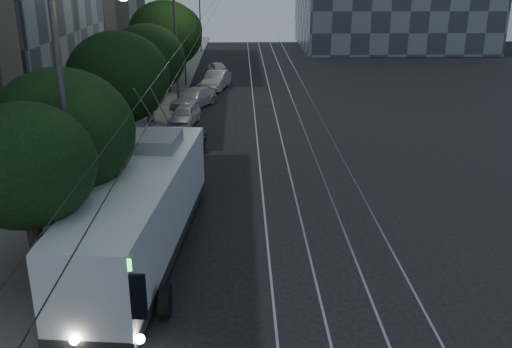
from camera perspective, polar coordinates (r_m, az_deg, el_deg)
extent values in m
plane|color=black|center=(20.48, 0.46, -7.91)|extent=(120.00, 120.00, 0.00)
cube|color=slate|center=(39.84, -11.45, 5.82)|extent=(5.00, 90.00, 0.15)
cube|color=#919299|center=(39.28, -0.13, 5.92)|extent=(0.08, 90.00, 0.02)
cube|color=#919299|center=(39.34, 1.98, 5.93)|extent=(0.08, 90.00, 0.02)
cube|color=#919299|center=(39.46, 4.25, 5.93)|extent=(0.08, 90.00, 0.02)
cube|color=#919299|center=(39.63, 6.34, 5.92)|extent=(0.08, 90.00, 0.02)
cylinder|color=black|center=(38.42, -6.49, 13.95)|extent=(0.02, 90.00, 0.02)
cylinder|color=black|center=(38.37, -5.42, 13.98)|extent=(0.02, 90.00, 0.02)
cylinder|color=#555557|center=(29.21, -10.73, 6.64)|extent=(0.14, 0.14, 6.00)
cylinder|color=#555557|center=(48.75, -7.15, 12.12)|extent=(0.14, 0.14, 6.00)
cylinder|color=#555557|center=(68.55, -5.59, 14.44)|extent=(0.14, 0.14, 6.00)
cube|color=silver|center=(19.97, -11.35, -3.61)|extent=(3.57, 11.81, 2.76)
cube|color=black|center=(20.49, -11.12, -6.78)|extent=(3.61, 11.86, 0.34)
cube|color=black|center=(20.36, -11.16, -2.76)|extent=(3.39, 9.41, 1.02)
cube|color=black|center=(14.82, -15.05, -11.65)|extent=(2.17, 0.29, 1.26)
cube|color=black|center=(25.25, -9.30, 2.11)|extent=(1.97, 0.27, 0.97)
cube|color=#28F54B|center=(14.39, -15.36, -8.69)|extent=(1.55, 0.21, 0.31)
cube|color=gray|center=(22.12, -10.44, 3.27)|extent=(2.26, 2.32, 0.48)
sphere|color=white|center=(15.67, -17.70, -15.55)|extent=(0.25, 0.25, 0.25)
sphere|color=white|center=(15.30, -11.54, -15.87)|extent=(0.25, 0.25, 0.25)
cylinder|color=#555557|center=(22.86, -10.96, 6.53)|extent=(0.06, 4.39, 2.45)
cylinder|color=#555557|center=(22.78, -9.51, 6.57)|extent=(0.06, 4.39, 2.45)
cylinder|color=black|center=(17.58, -16.95, -12.17)|extent=(0.29, 0.97, 0.97)
cylinder|color=black|center=(17.11, -9.09, -12.44)|extent=(0.29, 0.97, 0.97)
cylinder|color=black|center=(22.98, -13.05, -3.87)|extent=(0.29, 0.97, 0.97)
cylinder|color=black|center=(22.62, -7.14, -3.88)|extent=(0.29, 0.97, 0.97)
cylinder|color=black|center=(24.66, -12.24, -2.13)|extent=(0.29, 0.97, 0.97)
cylinder|color=black|center=(24.33, -6.74, -2.10)|extent=(0.29, 0.97, 0.97)
imported|color=#989A9F|center=(30.13, -8.43, 2.78)|extent=(3.66, 5.93, 1.53)
imported|color=silver|center=(36.92, -7.20, 5.86)|extent=(2.12, 3.99, 1.29)
imported|color=silver|center=(41.68, -6.23, 7.56)|extent=(3.61, 4.95, 1.33)
imported|color=#B4B4B8|center=(47.85, -4.01, 9.33)|extent=(2.48, 4.71, 1.47)
imported|color=silver|center=(53.87, -3.75, 10.41)|extent=(2.41, 3.85, 1.22)
cylinder|color=black|center=(18.15, -20.87, -8.00)|extent=(0.44, 0.44, 2.94)
ellipsoid|color=black|center=(17.04, -22.08, 0.81)|extent=(3.93, 3.93, 3.54)
cylinder|color=black|center=(20.72, -17.86, -4.46)|extent=(0.44, 0.44, 2.70)
ellipsoid|color=black|center=(19.68, -18.82, 3.86)|extent=(4.75, 4.75, 4.27)
cylinder|color=black|center=(29.05, -13.11, 3.09)|extent=(0.44, 0.44, 2.78)
ellipsoid|color=black|center=(28.30, -13.62, 9.34)|extent=(4.90, 4.90, 4.41)
cylinder|color=black|center=(37.40, -10.57, 6.73)|extent=(0.44, 0.44, 2.40)
ellipsoid|color=black|center=(36.84, -10.86, 11.27)|extent=(4.79, 4.79, 4.31)
cylinder|color=black|center=(46.53, -8.85, 9.46)|extent=(0.44, 0.44, 2.47)
ellipsoid|color=black|center=(46.04, -9.08, 13.62)|extent=(5.75, 5.75, 5.18)
cylinder|color=black|center=(52.96, -7.99, 10.75)|extent=(0.44, 0.44, 2.42)
ellipsoid|color=black|center=(52.56, -8.16, 14.04)|extent=(4.93, 4.93, 4.44)
cylinder|color=#555557|center=(17.82, -18.31, 3.04)|extent=(0.20, 0.20, 9.40)
cylinder|color=#555557|center=(41.44, -8.08, 14.37)|extent=(0.20, 0.20, 11.27)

